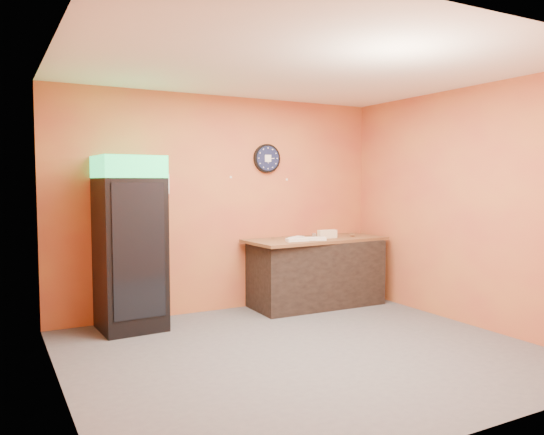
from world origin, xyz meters
TOP-DOWN VIEW (x-y plane):
  - floor at (0.00, 0.00)m, footprint 4.50×4.50m
  - back_wall at (0.00, 2.00)m, footprint 4.50×0.02m
  - left_wall at (-2.25, 0.00)m, footprint 0.02×4.00m
  - right_wall at (2.25, 0.00)m, footprint 0.02×4.00m
  - ceiling at (0.00, 0.00)m, footprint 4.50×4.00m
  - beverage_cooler at (-1.32, 1.61)m, footprint 0.73×0.74m
  - prep_counter at (1.19, 1.61)m, footprint 1.78×0.82m
  - wall_clock at (0.63, 1.97)m, footprint 0.39×0.06m
  - wall_phone at (-0.82, 1.95)m, footprint 0.13×0.11m
  - butcher_paper at (1.19, 1.61)m, footprint 1.98×0.92m
  - sub_roll_stack at (1.32, 1.53)m, footprint 0.27×0.11m
  - wrapped_sandwich_left at (0.76, 1.40)m, footprint 0.30×0.14m
  - wrapped_sandwich_mid at (1.03, 1.39)m, footprint 0.31×0.21m
  - wrapped_sandwich_right at (0.85, 1.57)m, footprint 0.29×0.24m
  - kitchen_tool at (1.17, 1.62)m, footprint 0.07×0.07m

SIDE VIEW (x-z plane):
  - floor at x=0.00m, z-range 0.00..0.00m
  - prep_counter at x=1.19m, z-range 0.00..0.88m
  - butcher_paper at x=1.19m, z-range 0.88..0.92m
  - wrapped_sandwich_right at x=0.85m, z-range 0.92..0.96m
  - wrapped_sandwich_left at x=0.76m, z-range 0.92..0.97m
  - wrapped_sandwich_mid at x=1.03m, z-range 0.92..0.97m
  - kitchen_tool at x=1.17m, z-range 0.92..0.99m
  - beverage_cooler at x=-1.32m, z-range -0.02..1.96m
  - sub_roll_stack at x=1.32m, z-range 0.92..1.04m
  - back_wall at x=0.00m, z-range 0.00..2.80m
  - left_wall at x=-2.25m, z-range 0.00..2.80m
  - right_wall at x=2.25m, z-range 0.00..2.80m
  - wall_phone at x=-0.82m, z-range 1.54..1.78m
  - wall_clock at x=0.63m, z-range 1.81..2.20m
  - ceiling at x=0.00m, z-range 2.79..2.81m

